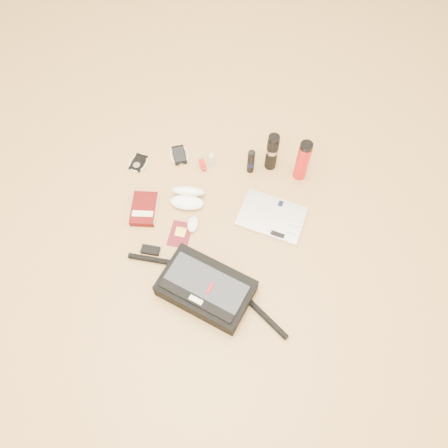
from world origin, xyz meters
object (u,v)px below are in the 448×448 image
at_px(laptop, 272,217).
at_px(thermos_red, 303,161).
at_px(messenger_bag, 206,288).
at_px(book, 144,209).
at_px(thermos_black, 272,152).

relative_size(laptop, thermos_red, 1.43).
relative_size(messenger_bag, thermos_red, 2.96).
xyz_separation_m(laptop, thermos_red, (0.14, 0.27, 0.12)).
relative_size(messenger_bag, book, 4.01).
bearing_deg(thermos_black, book, -152.75).
xyz_separation_m(messenger_bag, thermos_red, (0.44, 0.69, 0.08)).
bearing_deg(laptop, book, -162.73).
bearing_deg(laptop, thermos_black, 110.00).
distance_m(messenger_bag, thermos_black, 0.80).
xyz_separation_m(thermos_black, thermos_red, (0.16, -0.05, 0.01)).
height_order(laptop, book, book).
distance_m(book, thermos_black, 0.72).
bearing_deg(thermos_black, laptop, -87.14).
bearing_deg(messenger_bag, laptop, 78.70).
distance_m(messenger_bag, laptop, 0.52).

